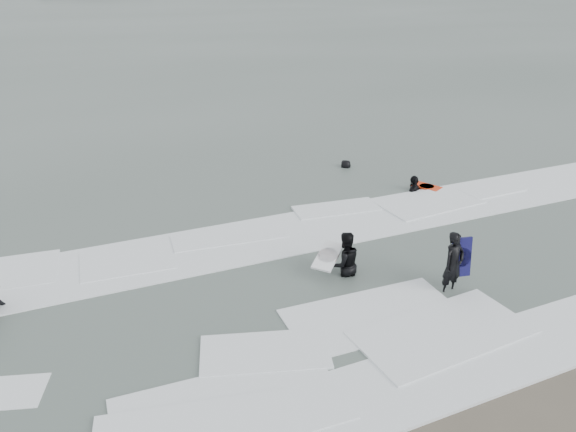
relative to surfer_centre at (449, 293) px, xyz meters
name	(u,v)px	position (x,y,z in m)	size (l,w,h in m)	color
ground	(391,366)	(-2.71, -1.71, 0.00)	(320.00, 320.00, 0.00)	brown
sea	(74,19)	(-2.71, 78.29, 0.06)	(320.00, 320.00, 0.00)	#47544C
surfer_centre	(449,293)	(0.00, 0.00, 0.00)	(0.57, 0.38, 1.58)	black
surfer_wading	(344,275)	(-1.87, 1.72, 0.00)	(0.83, 0.65, 1.71)	black
surfer_right_near	(414,192)	(2.98, 5.71, 0.00)	(1.01, 0.42, 1.72)	black
surfer_right_far	(346,168)	(2.00, 8.71, 0.00)	(0.72, 0.47, 1.47)	black
surf_foam	(309,275)	(-2.71, 1.99, 0.04)	(30.03, 9.06, 0.09)	white
bodyboards	(406,227)	(0.50, 2.57, 0.50)	(6.70, 6.28, 1.25)	#0F0D41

